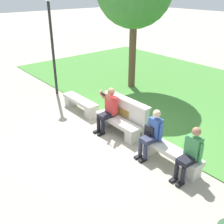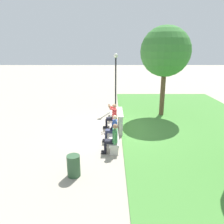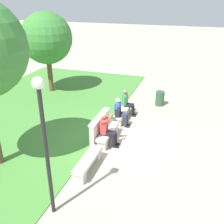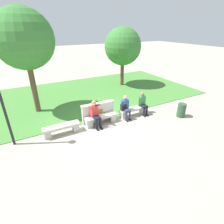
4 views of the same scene
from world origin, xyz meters
The scene contains 13 objects.
ground_plane centered at (0.00, 0.00, 0.00)m, with size 80.00×80.00×0.00m, color #A89E8C.
grass_strip centered at (0.00, 4.38, 0.01)m, with size 17.61×8.00×0.03m, color #478438.
bench_main centered at (-1.98, 0.00, 0.29)m, with size 1.65×0.40×0.45m.
bench_near centered at (0.00, 0.00, 0.29)m, with size 1.65×0.40×0.45m.
bench_mid centered at (1.98, 0.00, 0.29)m, with size 1.65×0.40×0.45m.
backrest_wall_with_plaque centered at (0.00, 0.34, 0.52)m, with size 1.76×0.24×1.01m.
person_photographer centered at (-0.32, -0.08, 0.74)m, with size 0.48×0.73×1.32m.
person_distant centered at (1.42, -0.07, 0.67)m, with size 0.48×0.69×1.26m.
person_companion centered at (2.55, -0.07, 0.67)m, with size 0.48×0.68×1.26m.
backpack centered at (1.32, -0.02, 0.63)m, with size 0.28×0.24×0.43m.
tree_behind_wall centered at (-2.61, 3.05, 3.88)m, with size 2.95×2.95×5.38m.
trash_bin centered at (4.19, -1.37, 0.38)m, with size 0.44×0.44×0.75m, color #2D5133.
lamp_post centered at (-3.96, 0.17, 2.46)m, with size 0.28×0.28×3.75m.
Camera 2 is at (10.64, -0.09, 4.22)m, focal length 35.00 mm.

